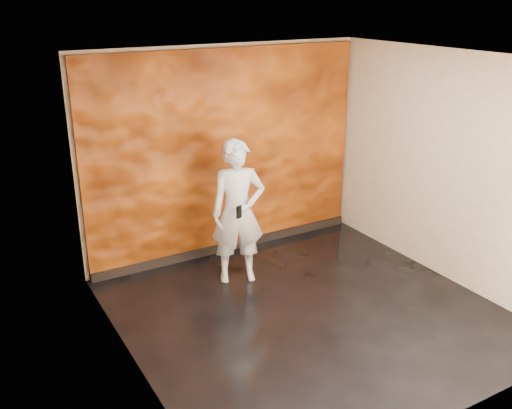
{
  "coord_description": "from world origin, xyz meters",
  "views": [
    {
      "loc": [
        -3.32,
        -4.57,
        3.4
      ],
      "look_at": [
        -0.29,
        0.7,
        1.13
      ],
      "focal_mm": 40.0,
      "sensor_mm": 36.0,
      "label": 1
    }
  ],
  "objects": [
    {
      "name": "feature_wall",
      "position": [
        0.0,
        1.96,
        1.38
      ],
      "size": [
        3.9,
        0.06,
        2.75
      ],
      "primitive_type": "cube",
      "color": "#CD6015",
      "rests_on": "ground"
    },
    {
      "name": "room",
      "position": [
        0.0,
        0.0,
        1.4
      ],
      "size": [
        4.02,
        4.02,
        2.81
      ],
      "color": "black",
      "rests_on": "ground"
    },
    {
      "name": "phone",
      "position": [
        -0.41,
        0.88,
        1.0
      ],
      "size": [
        0.08,
        0.04,
        0.15
      ],
      "primitive_type": "cube",
      "rotation": [
        0.0,
        0.0,
        0.36
      ],
      "color": "black",
      "rests_on": "man"
    },
    {
      "name": "baseboard",
      "position": [
        0.0,
        1.92,
        0.06
      ],
      "size": [
        3.9,
        0.04,
        0.12
      ],
      "primitive_type": "cube",
      "color": "black",
      "rests_on": "ground"
    },
    {
      "name": "man",
      "position": [
        -0.3,
        1.11,
        0.9
      ],
      "size": [
        0.76,
        0.63,
        1.79
      ],
      "primitive_type": "imported",
      "rotation": [
        0.0,
        0.0,
        -0.35
      ],
      "color": "#ABB2BC",
      "rests_on": "ground"
    }
  ]
}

